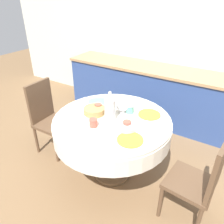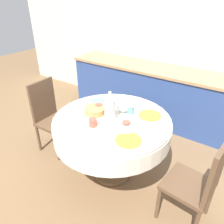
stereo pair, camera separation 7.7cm
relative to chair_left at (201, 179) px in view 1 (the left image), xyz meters
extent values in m
plane|color=brown|center=(-0.96, 0.09, -0.52)|extent=(12.00, 12.00, 0.00)
cube|color=beige|center=(-0.96, 1.92, 0.78)|extent=(7.00, 0.05, 2.60)
cube|color=#2D4784|center=(-0.96, 1.59, -0.09)|extent=(3.20, 0.60, 0.84)
cube|color=#A37F56|center=(-0.96, 1.59, 0.35)|extent=(3.24, 0.64, 0.04)
cylinder|color=brown|center=(-0.96, 0.09, -0.50)|extent=(0.44, 0.44, 0.04)
cylinder|color=brown|center=(-0.96, 0.09, -0.22)|extent=(0.11, 0.11, 0.52)
cylinder|color=silver|center=(-0.96, 0.09, 0.13)|extent=(1.24, 1.24, 0.18)
cylinder|color=silver|center=(-0.96, 0.09, 0.23)|extent=(1.23, 1.23, 0.03)
cube|color=brown|center=(-0.08, 0.01, -0.10)|extent=(0.44, 0.44, 0.04)
cube|color=brown|center=(0.10, -0.01, 0.18)|extent=(0.07, 0.38, 0.52)
cylinder|color=brown|center=(-0.28, -0.15, -0.32)|extent=(0.04, 0.04, 0.40)
cylinder|color=brown|center=(-0.24, 0.20, -0.32)|extent=(0.04, 0.04, 0.40)
cylinder|color=brown|center=(0.08, -0.18, -0.32)|extent=(0.04, 0.04, 0.40)
cylinder|color=brown|center=(0.11, 0.17, -0.32)|extent=(0.04, 0.04, 0.40)
cube|color=brown|center=(-1.85, 0.07, -0.10)|extent=(0.41, 0.41, 0.04)
cube|color=brown|center=(-2.03, 0.07, 0.18)|extent=(0.04, 0.38, 0.52)
cylinder|color=brown|center=(-1.68, 0.25, -0.32)|extent=(0.04, 0.04, 0.40)
cylinder|color=brown|center=(-1.67, -0.10, -0.32)|extent=(0.04, 0.04, 0.40)
cylinder|color=brown|center=(-2.03, 0.24, -0.32)|extent=(0.04, 0.04, 0.40)
cylinder|color=brown|center=(-2.02, -0.11, -0.32)|extent=(0.04, 0.04, 0.40)
cylinder|color=white|center=(-1.22, -0.23, 0.26)|extent=(0.24, 0.24, 0.01)
cylinder|color=#CC4C3D|center=(-1.04, -0.13, 0.29)|extent=(0.08, 0.08, 0.08)
cylinder|color=yellow|center=(-0.63, -0.14, 0.26)|extent=(0.24, 0.24, 0.01)
cylinder|color=#CC4C3D|center=(-0.75, 0.01, 0.29)|extent=(0.08, 0.08, 0.08)
cylinder|color=#60BCB7|center=(-1.30, 0.32, 0.26)|extent=(0.24, 0.24, 0.01)
cylinder|color=#CC4C3D|center=(-1.19, 0.16, 0.29)|extent=(0.08, 0.08, 0.08)
cylinder|color=yellow|center=(-0.67, 0.37, 0.26)|extent=(0.24, 0.24, 0.01)
cylinder|color=#5BA39E|center=(-0.86, 0.30, 0.29)|extent=(0.08, 0.08, 0.08)
cylinder|color=#B2B2B7|center=(-0.97, 0.06, 0.37)|extent=(0.11, 0.11, 0.23)
cone|color=#B2B2B7|center=(-0.97, 0.06, 0.51)|extent=(0.10, 0.10, 0.05)
sphere|color=#B2B2B7|center=(-0.97, 0.06, 0.55)|extent=(0.03, 0.03, 0.03)
cylinder|color=white|center=(-0.94, 0.27, 0.26)|extent=(0.08, 0.08, 0.01)
sphere|color=white|center=(-0.94, 0.27, 0.33)|extent=(0.15, 0.15, 0.15)
cylinder|color=white|center=(-0.86, 0.27, 0.34)|extent=(0.08, 0.03, 0.05)
sphere|color=white|center=(-0.94, 0.27, 0.42)|extent=(0.03, 0.03, 0.03)
cylinder|color=#AD844C|center=(-1.18, 0.08, 0.28)|extent=(0.23, 0.23, 0.07)
cylinder|color=silver|center=(-0.75, 0.01, 0.28)|extent=(0.21, 0.21, 0.05)
camera|label=1|loc=(0.07, -1.55, 1.43)|focal=35.00mm
camera|label=2|loc=(0.13, -1.51, 1.43)|focal=35.00mm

